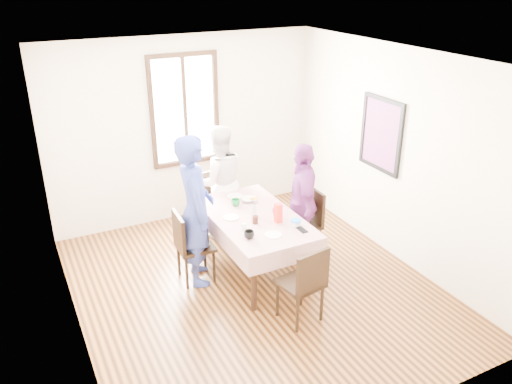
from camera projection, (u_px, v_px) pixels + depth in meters
ground at (255, 287)px, 6.21m from camera, size 4.50×4.50×0.00m
back_wall at (185, 130)px, 7.50m from camera, size 4.00×0.00×4.00m
right_wall at (397, 156)px, 6.49m from camera, size 0.00×4.50×4.50m
window_frame at (185, 110)px, 7.36m from camera, size 1.02×0.06×1.62m
window_pane at (184, 110)px, 7.37m from camera, size 0.90×0.02×1.50m
art_poster at (381, 134)px, 6.64m from camera, size 0.04×0.76×0.96m
dining_table at (254, 244)px, 6.41m from camera, size 0.86×1.59×0.75m
tablecloth at (254, 216)px, 6.26m from camera, size 0.98×1.71×0.01m
chair_left at (195, 246)px, 6.20m from camera, size 0.44×0.44×0.91m
chair_right at (302, 224)px, 6.71m from camera, size 0.43×0.43×0.91m
chair_far at (219, 205)px, 7.27m from camera, size 0.48×0.48×0.91m
chair_near at (300, 283)px, 5.49m from camera, size 0.48×0.48×0.91m
person_left at (195, 211)px, 6.02m from camera, size 0.58×0.75×1.85m
person_far at (219, 182)px, 7.11m from camera, size 0.85×0.69×1.62m
person_right at (301, 202)px, 6.57m from camera, size 0.71×0.99×1.57m
mug_black at (249, 235)px, 5.73m from camera, size 0.14×0.14×0.09m
mug_flag at (276, 213)px, 6.24m from camera, size 0.14×0.14×0.09m
mug_green at (236, 202)px, 6.51m from camera, size 0.15×0.15×0.09m
serving_bowl at (249, 200)px, 6.63m from camera, size 0.22×0.22×0.05m
juice_carton at (278, 213)px, 6.05m from camera, size 0.08×0.08×0.24m
butter_tub at (296, 223)px, 6.02m from camera, size 0.11×0.11×0.05m
jam_jar at (255, 220)px, 6.06m from camera, size 0.07×0.07×0.09m
drinking_glass at (244, 227)px, 5.90m from camera, size 0.06×0.06×0.09m
smartphone at (302, 230)px, 5.92m from camera, size 0.08×0.15×0.01m
flower_vase at (254, 210)px, 6.26m from camera, size 0.06×0.06×0.13m
plate_left at (231, 217)px, 6.21m from camera, size 0.20×0.20×0.01m
plate_far at (235, 196)px, 6.78m from camera, size 0.20×0.20×0.01m
plate_near at (273, 235)px, 5.81m from camera, size 0.20×0.20×0.01m
butter_lid at (296, 221)px, 6.01m from camera, size 0.12×0.12×0.01m
flower_bunch at (254, 202)px, 6.21m from camera, size 0.09×0.09×0.10m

